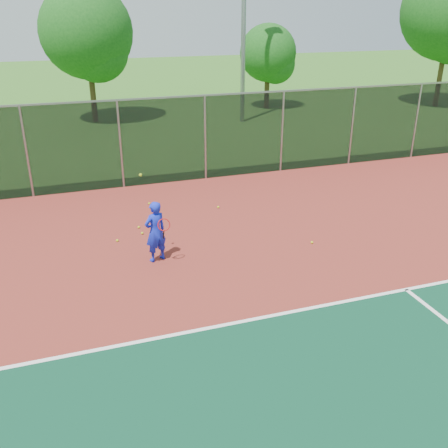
{
  "coord_description": "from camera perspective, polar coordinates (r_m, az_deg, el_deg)",
  "views": [
    {
      "loc": [
        -4.91,
        -4.84,
        5.83
      ],
      "look_at": [
        -1.63,
        5.0,
        1.3
      ],
      "focal_mm": 40.0,
      "sensor_mm": 36.0,
      "label": 1
    }
  ],
  "objects": [
    {
      "name": "tree_back_mid",
      "position": [
        31.71,
        5.27,
        18.61
      ],
      "size": [
        3.39,
        3.39,
        4.97
      ],
      "color": "#3A2915",
      "rests_on": "ground"
    },
    {
      "name": "practice_ball_5",
      "position": [
        14.43,
        -9.72,
        -0.36
      ],
      "size": [
        0.07,
        0.07,
        0.07
      ],
      "primitive_type": "sphere",
      "color": "#B7CC17",
      "rests_on": "court_apron"
    },
    {
      "name": "practice_ball_4",
      "position": [
        13.52,
        10.02,
        -2.08
      ],
      "size": [
        0.07,
        0.07,
        0.07
      ],
      "primitive_type": "sphere",
      "color": "#B7CC17",
      "rests_on": "court_apron"
    },
    {
      "name": "practice_ball_8",
      "position": [
        15.65,
        -0.67,
        1.95
      ],
      "size": [
        0.07,
        0.07,
        0.07
      ],
      "primitive_type": "sphere",
      "color": "#B7CC17",
      "rests_on": "court_apron"
    },
    {
      "name": "tree_back_left",
      "position": [
        28.37,
        -15.17,
        20.0
      ],
      "size": [
        4.79,
        4.79,
        7.04
      ],
      "color": "#3A2915",
      "rests_on": "ground"
    },
    {
      "name": "tennis_player",
      "position": [
        12.26,
        -7.84,
        -0.85
      ],
      "size": [
        0.66,
        0.69,
        2.26
      ],
      "color": "#1626CE",
      "rests_on": "court_apron"
    },
    {
      "name": "court_apron",
      "position": [
        10.23,
        14.41,
        -11.93
      ],
      "size": [
        30.0,
        20.0,
        0.02
      ],
      "primitive_type": "cube",
      "color": "maroon",
      "rests_on": "ground"
    },
    {
      "name": "practice_ball_0",
      "position": [
        16.12,
        -8.54,
        2.33
      ],
      "size": [
        0.07,
        0.07,
        0.07
      ],
      "primitive_type": "sphere",
      "color": "#B7CC17",
      "rests_on": "court_apron"
    },
    {
      "name": "ground",
      "position": [
        9.03,
        21.43,
        -18.64
      ],
      "size": [
        120.0,
        120.0,
        0.0
      ],
      "primitive_type": "plane",
      "color": "#2C621C",
      "rests_on": "ground"
    },
    {
      "name": "fence_back",
      "position": [
        18.05,
        -2.16,
        9.91
      ],
      "size": [
        30.0,
        0.06,
        3.03
      ],
      "color": "black",
      "rests_on": "court_apron"
    },
    {
      "name": "practice_ball_3",
      "position": [
        14.03,
        -9.33,
        -1.04
      ],
      "size": [
        0.07,
        0.07,
        0.07
      ],
      "primitive_type": "sphere",
      "color": "#B7CC17",
      "rests_on": "court_apron"
    },
    {
      "name": "practice_ball_7",
      "position": [
        13.72,
        -12.1,
        -1.85
      ],
      "size": [
        0.07,
        0.07,
        0.07
      ],
      "primitive_type": "sphere",
      "color": "#B7CC17",
      "rests_on": "court_apron"
    }
  ]
}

